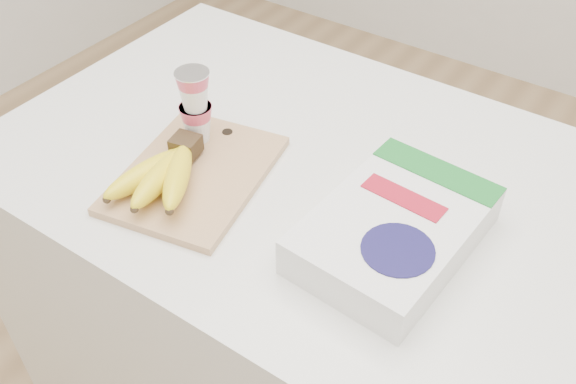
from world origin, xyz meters
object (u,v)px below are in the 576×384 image
object	(u,v)px
table	(304,313)
cereal_box	(394,230)
cutting_board	(195,174)
yogurt_stack	(195,104)
bananas	(163,173)

from	to	relation	value
table	cereal_box	world-z (taller)	cereal_box
cutting_board	yogurt_stack	distance (m)	0.13
cutting_board	cereal_box	xyz separation A→B (m)	(0.37, 0.05, 0.03)
cutting_board	cereal_box	size ratio (longest dim) A/B	0.95
bananas	cereal_box	xyz separation A→B (m)	(0.38, 0.11, -0.01)
bananas	yogurt_stack	bearing A→B (deg)	105.18
table	cutting_board	size ratio (longest dim) A/B	3.75
bananas	cereal_box	bearing A→B (deg)	15.62
cereal_box	yogurt_stack	bearing A→B (deg)	-179.51
yogurt_stack	bananas	bearing A→B (deg)	-74.82
yogurt_stack	cutting_board	bearing A→B (deg)	-54.20
cereal_box	cutting_board	bearing A→B (deg)	-168.28
table	cutting_board	world-z (taller)	cutting_board
table	cutting_board	distance (m)	0.49
bananas	yogurt_stack	xyz separation A→B (m)	(-0.04, 0.13, 0.05)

